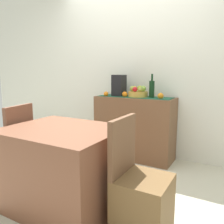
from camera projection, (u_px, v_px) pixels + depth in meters
name	position (u px, v px, depth m)	size (l,w,h in m)	color
ground_plane	(94.00, 182.00, 2.67)	(6.40, 6.40, 0.02)	beige
room_wall_rear	(137.00, 64.00, 3.45)	(6.40, 0.06, 2.70)	silver
sideboard_console	(134.00, 128.00, 3.33)	(1.12, 0.42, 0.89)	brown
table_runner	(135.00, 97.00, 3.26)	(1.05, 0.32, 0.01)	#1D5239
fruit_bowl	(138.00, 94.00, 3.23)	(0.27, 0.27, 0.08)	gold
apple_center	(132.00, 89.00, 3.23)	(0.08, 0.08, 0.08)	#98A642
apple_upper	(140.00, 90.00, 3.13)	(0.06, 0.06, 0.06)	#979E40
apple_rear	(140.00, 88.00, 3.26)	(0.08, 0.08, 0.08)	#93AB2D
apple_right	(143.00, 89.00, 3.19)	(0.08, 0.08, 0.08)	#85B041
apple_front	(135.00, 88.00, 3.29)	(0.07, 0.07, 0.07)	gold
apple_left	(135.00, 89.00, 3.15)	(0.07, 0.07, 0.07)	red
wine_bottle	(152.00, 89.00, 3.12)	(0.07, 0.07, 0.32)	black
coffee_maker	(119.00, 86.00, 3.35)	(0.16, 0.18, 0.31)	black
orange_loose_mid	(106.00, 94.00, 3.35)	(0.07, 0.07, 0.07)	orange
orange_loose_end	(161.00, 96.00, 3.02)	(0.08, 0.08, 0.08)	orange
orange_loose_far	(125.00, 94.00, 3.24)	(0.08, 0.08, 0.08)	orange
dining_table	(64.00, 167.00, 2.15)	(1.02, 0.83, 0.74)	brown
chair_near_window	(10.00, 162.00, 2.54)	(0.47, 0.47, 0.90)	brown
chair_by_corner	(141.00, 199.00, 1.79)	(0.40, 0.40, 0.90)	brown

